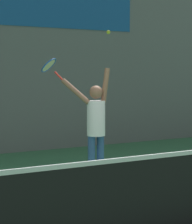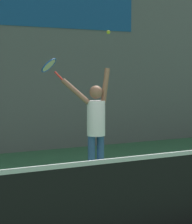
% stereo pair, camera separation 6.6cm
% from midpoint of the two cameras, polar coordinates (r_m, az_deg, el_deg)
% --- Properties ---
extents(ground_plane, '(18.00, 18.00, 0.00)m').
position_cam_midpoint_polar(ground_plane, '(5.78, 2.69, -13.43)').
color(ground_plane, '#387A4C').
extents(back_wall, '(18.00, 0.10, 5.00)m').
position_cam_midpoint_polar(back_wall, '(9.87, -10.91, 8.92)').
color(back_wall, slate).
rests_on(back_wall, ground_plane).
extents(sponsor_banner, '(6.00, 0.02, 1.00)m').
position_cam_midpoint_polar(sponsor_banner, '(9.93, -10.92, 14.69)').
color(sponsor_banner, '#195B9E').
extents(court_net, '(8.46, 0.07, 1.06)m').
position_cam_midpoint_polar(court_net, '(4.81, 8.74, -11.12)').
color(court_net, '#333333').
rests_on(court_net, ground_plane).
extents(tennis_player, '(0.82, 0.51, 1.97)m').
position_cam_midpoint_polar(tennis_player, '(7.12, -0.33, -1.43)').
color(tennis_player, '#2D4C7F').
rests_on(tennis_player, ground_plane).
extents(tennis_racket, '(0.42, 0.42, 0.40)m').
position_cam_midpoint_polar(tennis_racket, '(7.22, -6.83, 6.43)').
color(tennis_racket, red).
extents(tennis_ball, '(0.07, 0.07, 0.07)m').
position_cam_midpoint_polar(tennis_ball, '(7.11, 1.48, 11.17)').
color(tennis_ball, '#CCDB2D').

